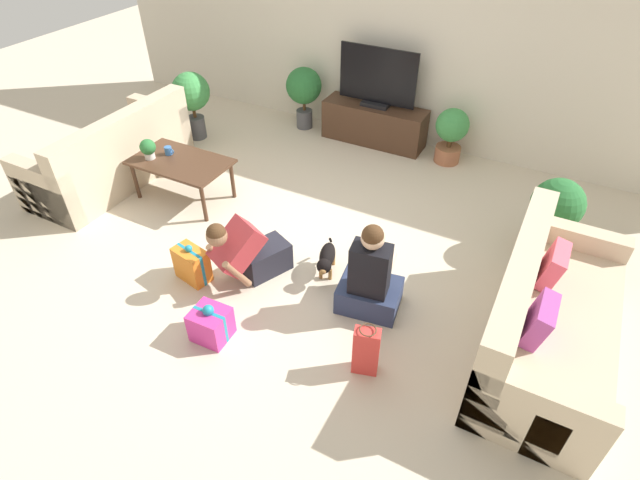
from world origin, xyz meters
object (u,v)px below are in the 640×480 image
gift_box_a (211,324)px  potted_plant_back_right (451,132)px  dog (327,258)px  mug (168,151)px  tabletop_plant (148,148)px  sofa_right (545,322)px  potted_plant_corner_left (191,96)px  tv (377,80)px  gift_box_b (192,264)px  tv_console (374,124)px  gift_bag_a (366,351)px  sofa_left (112,156)px  potted_plant_back_left (304,89)px  potted_plant_corner_right (555,211)px  person_kneeling (248,251)px  coffee_table (181,165)px  person_sitting (370,280)px

gift_box_a → potted_plant_back_right: bearing=76.8°
dog → gift_box_a: bearing=-132.0°
mug → tabletop_plant: tabletop_plant is taller
sofa_right → potted_plant_corner_left: size_ratio=2.16×
tv → gift_box_b: (-0.41, -3.25, -0.68)m
tv_console → gift_bag_a: tv_console is taller
potted_plant_back_right → mug: 3.34m
sofa_left → potted_plant_back_left: size_ratio=2.29×
sofa_left → potted_plant_corner_right: size_ratio=2.43×
potted_plant_back_right → mug: (-2.57, -2.12, 0.12)m
person_kneeling → gift_box_a: 0.76m
sofa_right → tabletop_plant: 4.21m
gift_box_b → gift_bag_a: bearing=-6.4°
person_kneeling → gift_bag_a: size_ratio=1.69×
gift_bag_a → tabletop_plant: size_ratio=2.08×
dog → tabletop_plant: 2.37m
tv → potted_plant_back_left: bearing=-177.2°
potted_plant_back_right → person_kneeling: 3.11m
potted_plant_back_right → gift_bag_a: size_ratio=1.50×
sofa_right → person_kneeling: sofa_right is taller
tv_console → potted_plant_corner_right: size_ratio=1.71×
potted_plant_back_left → coffee_table: bearing=-98.3°
tv_console → gift_box_a: 3.74m
potted_plant_corner_right → person_kneeling: (-2.34, -1.68, -0.16)m
dog → gift_bag_a: (0.75, -0.82, 0.03)m
tv → potted_plant_corner_left: bearing=-155.3°
person_sitting → tv_console: bearing=-76.2°
potted_plant_back_left → tabletop_plant: (-0.64, -2.29, 0.04)m
person_kneeling → potted_plant_back_left: bearing=134.2°
potted_plant_back_right → person_kneeling: person_kneeling is taller
gift_box_a → mug: size_ratio=2.91×
potted_plant_corner_left → potted_plant_back_right: size_ratio=1.28×
potted_plant_corner_left → dog: size_ratio=1.82×
potted_plant_corner_right → dog: 2.19m
sofa_right → tv_console: 3.65m
sofa_left → gift_box_a: size_ratio=5.53×
tv → mug: (-1.54, -2.17, -0.32)m
sofa_right → mug: (-4.07, 0.46, 0.20)m
potted_plant_back_right → person_kneeling: bearing=-108.5°
tv → potted_plant_corner_right: 2.74m
person_kneeling → potted_plant_corner_left: bearing=162.1°
sofa_right → sofa_left: bearing=86.3°
sofa_left → person_sitting: bearing=81.5°
coffee_table → potted_plant_back_left: (0.32, 2.18, 0.13)m
person_sitting → tabletop_plant: (-2.83, 0.50, 0.27)m
dog → mug: 2.27m
potted_plant_corner_left → dog: (2.82, -1.64, -0.39)m
tv_console → potted_plant_back_right: 1.04m
sofa_right → coffee_table: sofa_right is taller
dog → potted_plant_corner_right: bearing=19.3°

